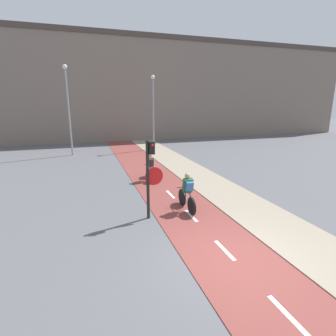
{
  "coord_description": "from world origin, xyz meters",
  "views": [
    {
      "loc": [
        -3.65,
        -5.46,
        4.19
      ],
      "look_at": [
        0.0,
        5.87,
        1.2
      ],
      "focal_mm": 28.0,
      "sensor_mm": 36.0,
      "label": 1
    }
  ],
  "objects_px": {
    "traffic_light_pole": "(150,171)",
    "street_lamp_far": "(68,102)",
    "cyclist_near": "(187,193)",
    "cyclist_far": "(150,168)",
    "street_lamp_sidewalk": "(153,105)"
  },
  "relations": [
    {
      "from": "cyclist_near",
      "to": "street_lamp_far",
      "type": "bearing_deg",
      "value": 109.4
    },
    {
      "from": "traffic_light_pole",
      "to": "cyclist_near",
      "type": "relative_size",
      "value": 1.69
    },
    {
      "from": "traffic_light_pole",
      "to": "street_lamp_far",
      "type": "relative_size",
      "value": 0.42
    },
    {
      "from": "street_lamp_sidewalk",
      "to": "cyclist_near",
      "type": "relative_size",
      "value": 3.76
    },
    {
      "from": "street_lamp_sidewalk",
      "to": "traffic_light_pole",
      "type": "bearing_deg",
      "value": -105.27
    },
    {
      "from": "street_lamp_far",
      "to": "cyclist_near",
      "type": "height_order",
      "value": "street_lamp_far"
    },
    {
      "from": "traffic_light_pole",
      "to": "street_lamp_far",
      "type": "xyz_separation_m",
      "value": [
        -3.15,
        13.57,
        2.44
      ]
    },
    {
      "from": "street_lamp_far",
      "to": "street_lamp_sidewalk",
      "type": "bearing_deg",
      "value": 4.31
    },
    {
      "from": "street_lamp_sidewalk",
      "to": "cyclist_far",
      "type": "height_order",
      "value": "street_lamp_sidewalk"
    },
    {
      "from": "street_lamp_far",
      "to": "cyclist_near",
      "type": "distance_m",
      "value": 14.57
    },
    {
      "from": "cyclist_far",
      "to": "street_lamp_far",
      "type": "bearing_deg",
      "value": 115.93
    },
    {
      "from": "street_lamp_far",
      "to": "cyclist_near",
      "type": "xyz_separation_m",
      "value": [
        4.7,
        -13.34,
        -3.53
      ]
    },
    {
      "from": "street_lamp_far",
      "to": "cyclist_near",
      "type": "bearing_deg",
      "value": -70.6
    },
    {
      "from": "cyclist_near",
      "to": "cyclist_far",
      "type": "relative_size",
      "value": 1.02
    },
    {
      "from": "traffic_light_pole",
      "to": "street_lamp_far",
      "type": "distance_m",
      "value": 14.14
    }
  ]
}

